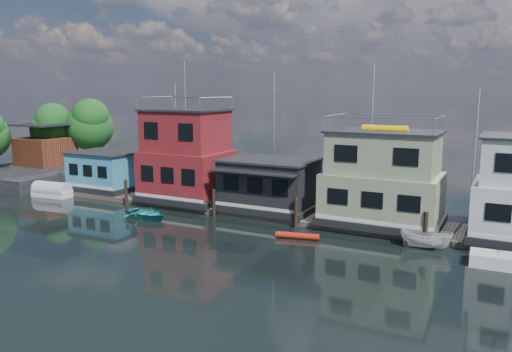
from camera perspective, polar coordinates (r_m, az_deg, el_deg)
The scene contains 13 objects.
ground at distance 30.21m, azimuth -7.77°, elevation -9.34°, with size 160.00×160.00×0.00m, color black.
dock at distance 40.12m, azimuth 2.17°, elevation -4.14°, with size 48.00×5.00×0.40m, color #595147.
houseboat_blue at distance 49.98m, azimuth -16.80°, elevation 0.57°, with size 6.40×4.90×3.66m.
houseboat_red at distance 43.64m, azimuth -7.94°, elevation 2.13°, with size 7.40×5.90×11.86m.
houseboat_dark at distance 39.84m, azimuth 1.53°, elevation -0.97°, with size 7.40×6.10×4.06m.
houseboat_green at distance 36.68m, azimuth 14.29°, elevation -0.41°, with size 8.40×5.90×7.03m.
pilings at distance 37.62m, azimuth -0.11°, elevation -3.66°, with size 42.28×0.28×2.20m.
background_masts at distance 43.10m, azimuth 11.41°, elevation 3.87°, with size 36.40×0.16×12.00m.
shore at distance 61.67m, azimuth -22.84°, elevation 3.21°, with size 12.40×15.72×8.24m.
red_kayak at distance 33.77m, azimuth 4.75°, elevation -6.82°, with size 0.43×0.43×2.93m, color #B52213.
tarp_runabout at distance 50.37m, azimuth -22.30°, elevation -1.57°, with size 3.88×1.86×1.52m.
motorboat at distance 33.26m, azimuth 18.86°, elevation -6.87°, with size 1.20×3.20×1.24m, color silver.
dinghy_teal at distance 39.80m, azimuth -12.38°, elevation -4.18°, with size 2.74×3.84×0.80m, color teal.
Camera 1 is at (16.64, -23.20, 9.86)m, focal length 35.00 mm.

